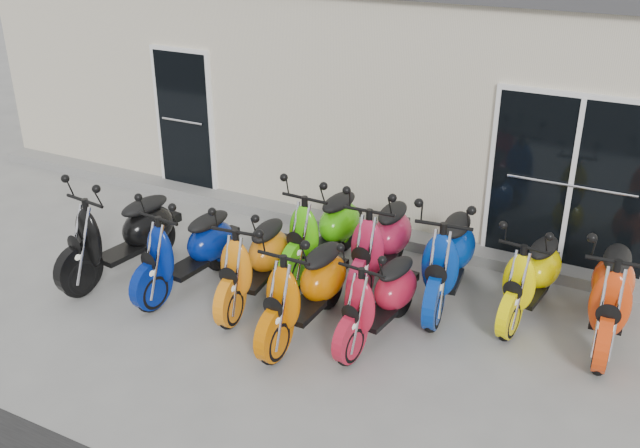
# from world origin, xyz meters

# --- Properties ---
(ground) EXTENTS (80.00, 80.00, 0.00)m
(ground) POSITION_xyz_m (0.00, 0.00, 0.00)
(ground) COLOR gray
(ground) RESTS_ON ground
(building) EXTENTS (14.00, 6.00, 3.20)m
(building) POSITION_xyz_m (0.00, 5.20, 1.60)
(building) COLOR beige
(building) RESTS_ON ground
(front_step) EXTENTS (14.00, 0.40, 0.15)m
(front_step) POSITION_xyz_m (0.00, 2.02, 0.07)
(front_step) COLOR gray
(front_step) RESTS_ON ground
(door_left) EXTENTS (1.07, 0.08, 2.22)m
(door_left) POSITION_xyz_m (-3.20, 2.17, 1.26)
(door_left) COLOR black
(door_left) RESTS_ON front_step
(door_right) EXTENTS (2.02, 0.08, 2.22)m
(door_right) POSITION_xyz_m (2.60, 2.17, 1.26)
(door_right) COLOR black
(door_right) RESTS_ON front_step
(scooter_front_black) EXTENTS (0.95, 2.02, 1.43)m
(scooter_front_black) POSITION_xyz_m (-2.23, -0.45, 0.72)
(scooter_front_black) COLOR black
(scooter_front_black) RESTS_ON ground
(scooter_front_blue) EXTENTS (0.82, 1.87, 1.34)m
(scooter_front_blue) POSITION_xyz_m (-1.29, -0.35, 0.67)
(scooter_front_blue) COLOR navy
(scooter_front_blue) RESTS_ON ground
(scooter_front_orange_a) EXTENTS (0.87, 1.87, 1.33)m
(scooter_front_orange_a) POSITION_xyz_m (-0.43, -0.22, 0.67)
(scooter_front_orange_a) COLOR orange
(scooter_front_orange_a) RESTS_ON ground
(scooter_front_orange_b) EXTENTS (0.70, 1.86, 1.37)m
(scooter_front_orange_b) POSITION_xyz_m (0.42, -0.54, 0.68)
(scooter_front_orange_b) COLOR #CF6502
(scooter_front_orange_b) RESTS_ON ground
(scooter_front_red) EXTENTS (0.79, 1.73, 1.23)m
(scooter_front_red) POSITION_xyz_m (1.16, -0.27, 0.62)
(scooter_front_red) COLOR #B1162E
(scooter_front_red) RESTS_ON ground
(scooter_back_green) EXTENTS (0.77, 1.93, 1.40)m
(scooter_back_green) POSITION_xyz_m (-0.09, 0.85, 0.70)
(scooter_back_green) COLOR #45CB0C
(scooter_back_green) RESTS_ON ground
(scooter_back_red) EXTENTS (0.81, 1.95, 1.41)m
(scooter_back_red) POSITION_xyz_m (0.70, 0.85, 0.70)
(scooter_back_red) COLOR #B21A3E
(scooter_back_red) RESTS_ON ground
(scooter_back_blue) EXTENTS (0.94, 2.04, 1.45)m
(scooter_back_blue) POSITION_xyz_m (1.55, 0.82, 0.73)
(scooter_back_blue) COLOR #062E94
(scooter_back_blue) RESTS_ON ground
(scooter_back_yellow) EXTENTS (0.82, 1.78, 1.27)m
(scooter_back_yellow) POSITION_xyz_m (2.48, 0.94, 0.64)
(scooter_back_yellow) COLOR #FFEA00
(scooter_back_yellow) RESTS_ON ground
(scooter_back_extra) EXTENTS (0.81, 1.95, 1.41)m
(scooter_back_extra) POSITION_xyz_m (3.33, 0.85, 0.70)
(scooter_back_extra) COLOR red
(scooter_back_extra) RESTS_ON ground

